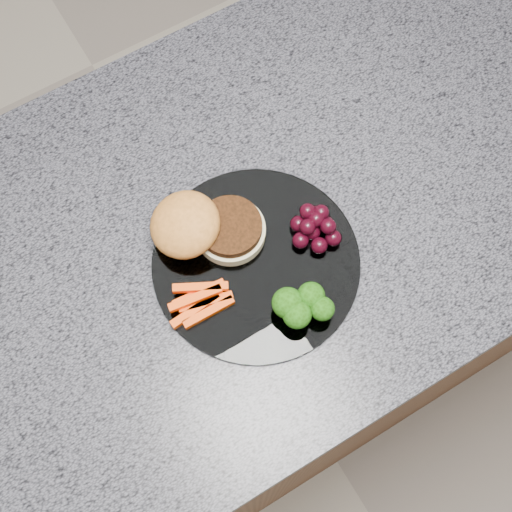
{
  "coord_description": "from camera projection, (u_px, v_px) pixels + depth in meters",
  "views": [
    {
      "loc": [
        -0.24,
        -0.33,
        1.73
      ],
      "look_at": [
        -0.08,
        -0.06,
        0.93
      ],
      "focal_mm": 50.0,
      "sensor_mm": 36.0,
      "label": 1
    }
  ],
  "objects": [
    {
      "name": "island_cabinet",
      "position": [
        275.0,
        302.0,
        1.36
      ],
      "size": [
        1.2,
        0.6,
        0.86
      ],
      "primitive_type": "cube",
      "color": "#54331C",
      "rests_on": "ground"
    },
    {
      "name": "countertop",
      "position": [
        284.0,
        201.0,
        0.94
      ],
      "size": [
        1.2,
        0.6,
        0.04
      ],
      "primitive_type": "cube",
      "color": "#50505B",
      "rests_on": "island_cabinet"
    },
    {
      "name": "plate",
      "position": [
        256.0,
        263.0,
        0.89
      ],
      "size": [
        0.26,
        0.26,
        0.01
      ],
      "primitive_type": "cylinder",
      "color": "white",
      "rests_on": "countertop"
    },
    {
      "name": "burger",
      "position": [
        201.0,
        228.0,
        0.88
      ],
      "size": [
        0.15,
        0.13,
        0.05
      ],
      "rotation": [
        0.0,
        0.0,
        -0.23
      ],
      "color": "beige",
      "rests_on": "plate"
    },
    {
      "name": "carrot_sticks",
      "position": [
        201.0,
        301.0,
        0.86
      ],
      "size": [
        0.08,
        0.06,
        0.02
      ],
      "rotation": [
        0.0,
        0.0,
        -0.4
      ],
      "color": "#F84504",
      "rests_on": "plate"
    },
    {
      "name": "broccoli",
      "position": [
        301.0,
        305.0,
        0.84
      ],
      "size": [
        0.07,
        0.06,
        0.05
      ],
      "rotation": [
        0.0,
        0.0,
        -0.41
      ],
      "color": "olive",
      "rests_on": "plate"
    },
    {
      "name": "grape_bunch",
      "position": [
        315.0,
        226.0,
        0.88
      ],
      "size": [
        0.06,
        0.06,
        0.04
      ],
      "rotation": [
        0.0,
        0.0,
        -0.24
      ],
      "color": "black",
      "rests_on": "plate"
    }
  ]
}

